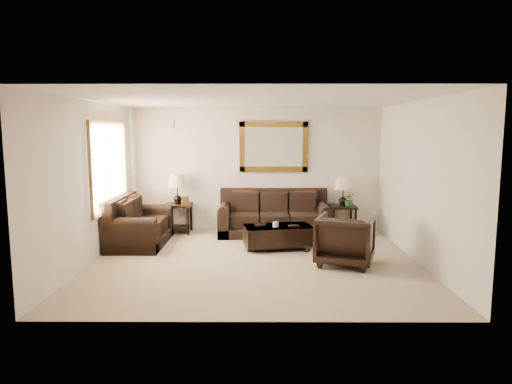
{
  "coord_description": "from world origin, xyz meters",
  "views": [
    {
      "loc": [
        0.07,
        -7.53,
        2.2
      ],
      "look_at": [
        0.03,
        0.6,
        1.1
      ],
      "focal_mm": 32.0,
      "sensor_mm": 36.0,
      "label": 1
    }
  ],
  "objects_px": {
    "end_table_left": "(178,195)",
    "coffee_table": "(278,234)",
    "loveseat": "(137,227)",
    "sofa": "(274,218)",
    "end_table_right": "(343,197)",
    "armchair": "(345,237)"
  },
  "relations": [
    {
      "from": "coffee_table",
      "to": "armchair",
      "type": "distance_m",
      "value": 1.49
    },
    {
      "from": "sofa",
      "to": "end_table_left",
      "type": "bearing_deg",
      "value": 176.49
    },
    {
      "from": "loveseat",
      "to": "end_table_right",
      "type": "xyz_separation_m",
      "value": [
        4.19,
        1.05,
        0.45
      ]
    },
    {
      "from": "loveseat",
      "to": "coffee_table",
      "type": "bearing_deg",
      "value": -96.34
    },
    {
      "from": "sofa",
      "to": "end_table_right",
      "type": "xyz_separation_m",
      "value": [
        1.49,
        0.14,
        0.45
      ]
    },
    {
      "from": "armchair",
      "to": "coffee_table",
      "type": "bearing_deg",
      "value": -23.88
    },
    {
      "from": "loveseat",
      "to": "end_table_left",
      "type": "relative_size",
      "value": 1.31
    },
    {
      "from": "end_table_left",
      "to": "end_table_right",
      "type": "height_order",
      "value": "end_table_left"
    },
    {
      "from": "end_table_left",
      "to": "coffee_table",
      "type": "height_order",
      "value": "end_table_left"
    },
    {
      "from": "end_table_left",
      "to": "coffee_table",
      "type": "bearing_deg",
      "value": -32.36
    },
    {
      "from": "sofa",
      "to": "armchair",
      "type": "xyz_separation_m",
      "value": [
        1.1,
        -2.22,
        0.11
      ]
    },
    {
      "from": "loveseat",
      "to": "coffee_table",
      "type": "distance_m",
      "value": 2.75
    },
    {
      "from": "end_table_left",
      "to": "end_table_right",
      "type": "bearing_deg",
      "value": 0.23
    },
    {
      "from": "end_table_right",
      "to": "end_table_left",
      "type": "bearing_deg",
      "value": -179.77
    },
    {
      "from": "end_table_left",
      "to": "armchair",
      "type": "height_order",
      "value": "end_table_left"
    },
    {
      "from": "coffee_table",
      "to": "end_table_left",
      "type": "bearing_deg",
      "value": 137.63
    },
    {
      "from": "end_table_right",
      "to": "loveseat",
      "type": "bearing_deg",
      "value": -165.99
    },
    {
      "from": "end_table_left",
      "to": "coffee_table",
      "type": "relative_size",
      "value": 0.93
    },
    {
      "from": "loveseat",
      "to": "armchair",
      "type": "bearing_deg",
      "value": -109.15
    },
    {
      "from": "end_table_left",
      "to": "end_table_right",
      "type": "xyz_separation_m",
      "value": [
        3.56,
        0.01,
        -0.04
      ]
    },
    {
      "from": "end_table_left",
      "to": "armchair",
      "type": "xyz_separation_m",
      "value": [
        3.17,
        -2.35,
        -0.38
      ]
    },
    {
      "from": "sofa",
      "to": "coffee_table",
      "type": "relative_size",
      "value": 1.7
    }
  ]
}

